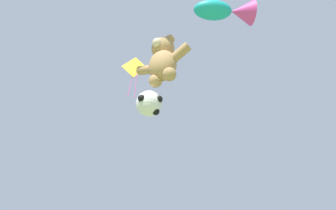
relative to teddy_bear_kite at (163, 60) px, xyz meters
name	(u,v)px	position (x,y,z in m)	size (l,w,h in m)	color
teddy_bear_kite	(163,60)	(0.00, 0.00, 0.00)	(2.38, 1.05, 2.42)	tan
soccer_ball_kite	(149,104)	(-0.69, 0.22, -1.68)	(1.03, 1.02, 0.95)	white
fish_kite_teal	(227,11)	(2.65, 0.59, 1.80)	(2.41, 2.13, 1.00)	#19ADB2
diamond_kite	(134,69)	(-3.38, 2.07, 3.37)	(1.18, 0.94, 3.08)	yellow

